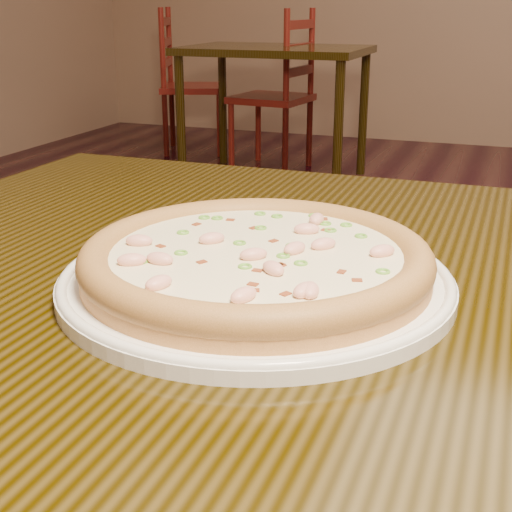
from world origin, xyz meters
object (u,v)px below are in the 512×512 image
(pizza, at_px, (256,259))
(chair_a, at_px, (186,87))
(plate, at_px, (256,279))
(chair_b, at_px, (280,98))
(bg_table_left, at_px, (275,64))
(hero_table, at_px, (396,385))

(pizza, xyz_separation_m, chair_a, (-1.97, 3.92, -0.34))
(plate, height_order, chair_b, chair_b)
(bg_table_left, xyz_separation_m, chair_b, (-0.05, 0.25, -0.22))
(plate, height_order, chair_a, chair_a)
(hero_table, relative_size, chair_a, 1.26)
(pizza, distance_m, bg_table_left, 3.53)
(chair_a, bearing_deg, chair_b, -22.78)
(hero_table, distance_m, pizza, 0.18)
(hero_table, distance_m, chair_b, 3.78)
(plate, relative_size, chair_b, 0.36)
(hero_table, xyz_separation_m, chair_b, (-1.30, 3.54, -0.21))
(bg_table_left, bearing_deg, chair_b, 102.32)
(plate, relative_size, pizza, 1.12)
(pizza, distance_m, chair_a, 4.40)
(hero_table, distance_m, chair_a, 4.40)
(hero_table, xyz_separation_m, plate, (-0.12, -0.05, 0.11))
(bg_table_left, xyz_separation_m, chair_a, (-0.84, 0.58, -0.22))
(pizza, xyz_separation_m, bg_table_left, (-1.13, 3.34, -0.12))
(hero_table, relative_size, bg_table_left, 1.20)
(plate, distance_m, bg_table_left, 3.53)
(pizza, relative_size, bg_table_left, 0.30)
(hero_table, xyz_separation_m, bg_table_left, (-1.25, 3.29, 0.00))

